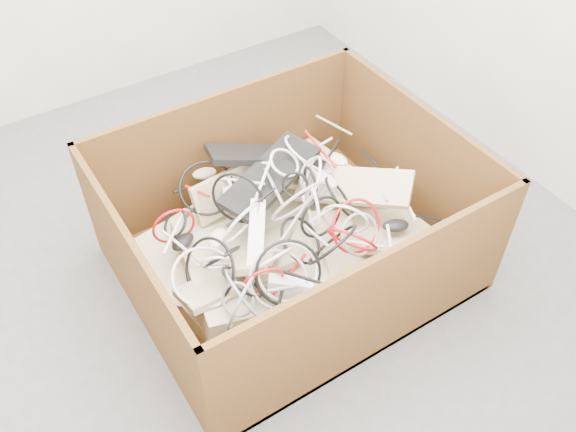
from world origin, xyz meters
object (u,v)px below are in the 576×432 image
power_strip_left (256,238)px  vga_plug (395,191)px  cardboard_box (287,247)px  power_strip_right (302,285)px

power_strip_left → vga_plug: 0.63m
cardboard_box → vga_plug: cardboard_box is taller
vga_plug → power_strip_right: bearing=-143.3°
power_strip_right → power_strip_left: bearing=133.5°
vga_plug → power_strip_left: bearing=-167.1°
power_strip_left → vga_plug: power_strip_left is taller
power_strip_left → power_strip_right: bearing=-136.2°
power_strip_left → vga_plug: (0.62, -0.07, -0.02)m
power_strip_left → power_strip_right: 0.26m
cardboard_box → power_strip_left: bearing=-157.5°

